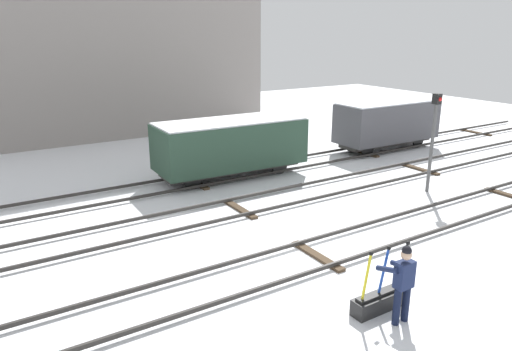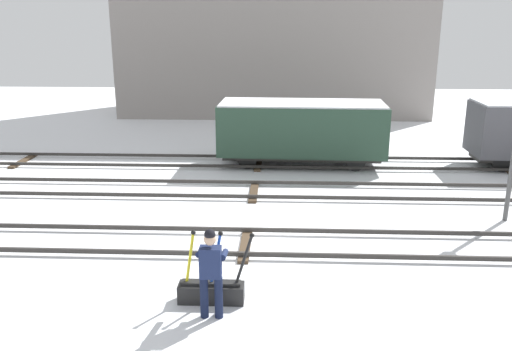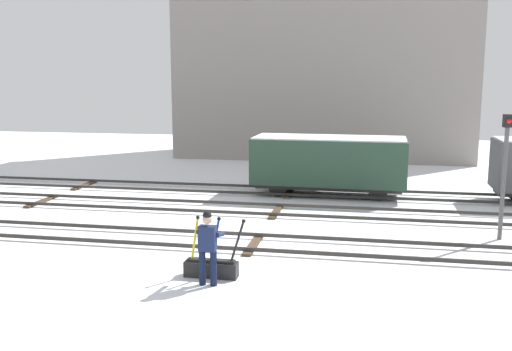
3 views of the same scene
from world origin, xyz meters
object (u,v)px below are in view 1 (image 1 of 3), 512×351
(freight_car_mid_siding, at_px, (231,145))
(freight_car_far_end, at_px, (387,122))
(rail_worker, at_px, (403,280))
(signal_post, at_px, (433,132))
(switch_lever_frame, at_px, (378,300))

(freight_car_mid_siding, relative_size, freight_car_far_end, 1.12)
(rail_worker, bearing_deg, freight_car_mid_siding, 79.67)
(signal_post, height_order, freight_car_far_end, signal_post)
(rail_worker, bearing_deg, freight_car_far_end, 44.71)
(switch_lever_frame, xyz_separation_m, freight_car_mid_siding, (2.03, 9.96, 1.09))
(rail_worker, height_order, signal_post, signal_post)
(switch_lever_frame, distance_m, rail_worker, 0.87)
(freight_car_far_end, bearing_deg, switch_lever_frame, -136.54)
(freight_car_mid_siding, height_order, freight_car_far_end, freight_car_far_end)
(rail_worker, height_order, freight_car_far_end, freight_car_far_end)
(signal_post, distance_m, freight_car_far_end, 6.47)
(switch_lever_frame, relative_size, freight_car_far_end, 0.27)
(switch_lever_frame, bearing_deg, rail_worker, -82.37)
(switch_lever_frame, bearing_deg, freight_car_mid_siding, 78.76)
(switch_lever_frame, xyz_separation_m, freight_car_far_end, (10.76, 9.96, 1.12))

